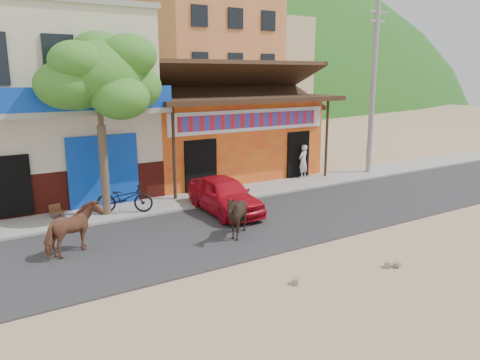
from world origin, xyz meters
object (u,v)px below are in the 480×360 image
object	(u,v)px
cow_tan	(74,230)
cafe_chair_left	(56,206)
tree	(101,125)
utility_pole	(373,88)
red_car	(224,195)
cow_dark	(237,216)
pedestrian	(303,161)
scooter	(125,198)

from	to	relation	value
cow_tan	cafe_chair_left	bearing A→B (deg)	-32.30
tree	cafe_chair_left	world-z (taller)	tree
utility_pole	red_car	distance (m)	10.01
utility_pole	cow_dark	bearing A→B (deg)	-156.85
pedestrian	cafe_chair_left	bearing A→B (deg)	-17.40
red_car	cafe_chair_left	size ratio (longest dim) A/B	4.63
cow_dark	scooter	size ratio (longest dim) A/B	0.71
cow_dark	cafe_chair_left	xyz separation A→B (m)	(-4.09, 4.64, -0.20)
tree	cow_tan	size ratio (longest dim) A/B	3.73
red_car	pedestrian	distance (m)	6.28
cow_tan	red_car	xyz separation A→B (m)	(5.34, 1.19, -0.05)
utility_pole	pedestrian	xyz separation A→B (m)	(-3.50, 0.70, -3.25)
cow_tan	cafe_chair_left	world-z (taller)	cow_tan
cafe_chair_left	utility_pole	bearing A→B (deg)	-9.94
cow_dark	scooter	xyz separation A→B (m)	(-1.98, 4.04, -0.10)
cafe_chair_left	pedestrian	bearing A→B (deg)	-6.58
utility_pole	scooter	xyz separation A→B (m)	(-12.20, -0.33, -3.50)
pedestrian	cafe_chair_left	world-z (taller)	pedestrian
cafe_chair_left	red_car	bearing A→B (deg)	-32.17
utility_pole	pedestrian	size ratio (longest dim) A/B	5.30
cow_tan	cow_dark	distance (m)	4.49
scooter	cafe_chair_left	world-z (taller)	scooter
tree	pedestrian	distance (m)	9.61
tree	pedestrian	size ratio (longest dim) A/B	3.98
red_car	cow_tan	bearing A→B (deg)	-163.83
cow_tan	scooter	bearing A→B (deg)	-68.41
scooter	cafe_chair_left	distance (m)	2.20
tree	red_car	size ratio (longest dim) A/B	1.61
tree	cow_dark	world-z (taller)	tree
tree	pedestrian	bearing A→B (deg)	5.53
tree	red_car	xyz separation A→B (m)	(3.60, -1.73, -2.45)
scooter	cafe_chair_left	xyz separation A→B (m)	(-2.11, 0.60, -0.10)
utility_pole	cafe_chair_left	world-z (taller)	utility_pole
utility_pole	cow_dark	xyz separation A→B (m)	(-10.22, -4.37, -3.40)
cow_tan	cow_dark	world-z (taller)	cow_tan
red_car	pedestrian	world-z (taller)	pedestrian
tree	scooter	xyz separation A→B (m)	(0.60, -0.13, -2.50)
pedestrian	tree	bearing A→B (deg)	-14.15
utility_pole	scooter	bearing A→B (deg)	-178.46
tree	utility_pole	world-z (taller)	utility_pole
red_car	scooter	size ratio (longest dim) A/B	1.96
utility_pole	cafe_chair_left	distance (m)	14.76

